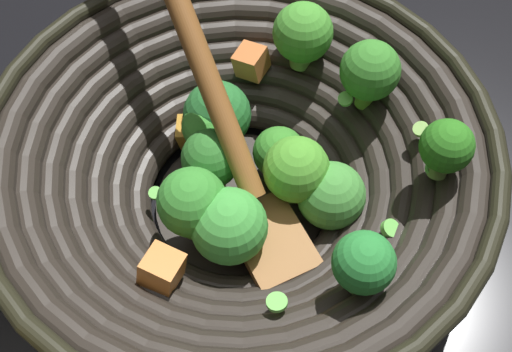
% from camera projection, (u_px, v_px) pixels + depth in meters
% --- Properties ---
extents(ground_plane, '(4.00, 4.00, 0.00)m').
position_uv_depth(ground_plane, '(240.00, 208.00, 0.55)').
color(ground_plane, black).
extents(wok, '(0.41, 0.40, 0.23)m').
position_uv_depth(wok, '(241.00, 164.00, 0.49)').
color(wok, black).
rests_on(wok, ground).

